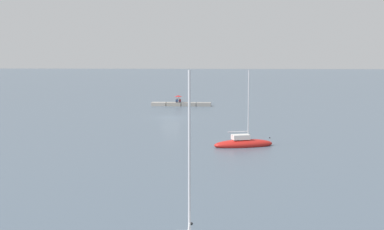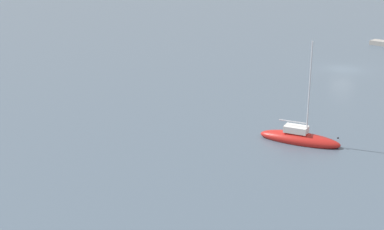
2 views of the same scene
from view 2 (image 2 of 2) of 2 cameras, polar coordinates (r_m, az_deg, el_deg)
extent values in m
plane|color=#475666|center=(64.75, 15.67, 4.67)|extent=(500.00, 500.00, 0.00)
cube|color=gray|center=(81.86, 19.25, 7.20)|extent=(2.51, 1.73, 0.62)
ellipsoid|color=red|center=(40.24, 11.26, -2.53)|extent=(6.20, 3.40, 1.02)
cube|color=silver|center=(40.07, 10.92, -1.46)|extent=(1.90, 1.47, 0.47)
cylinder|color=silver|center=(38.98, 12.28, 2.73)|extent=(0.10, 0.10, 6.73)
cylinder|color=silver|center=(39.97, 10.59, -0.69)|extent=(2.02, 0.69, 0.08)
sphere|color=black|center=(39.49, 15.14, -2.35)|extent=(0.14, 0.14, 0.14)
camera|label=1|loc=(30.61, -87.64, -8.87)|focal=51.38mm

